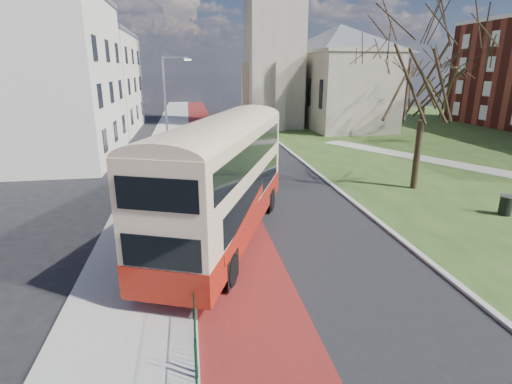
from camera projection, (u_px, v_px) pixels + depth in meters
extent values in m
plane|color=black|center=(273.00, 270.00, 14.98)|extent=(160.00, 160.00, 0.00)
cube|color=black|center=(242.00, 157.00, 34.06)|extent=(9.00, 120.00, 0.01)
cube|color=#591414|center=(210.00, 158.00, 33.63)|extent=(3.40, 120.00, 0.01)
cube|color=gray|center=(164.00, 159.00, 33.01)|extent=(4.00, 120.00, 0.12)
cube|color=#999993|center=(189.00, 158.00, 33.33)|extent=(0.25, 120.00, 0.13)
cube|color=#999993|center=(289.00, 150.00, 36.65)|extent=(0.25, 80.00, 0.13)
cube|color=#294117|center=(482.00, 144.00, 39.81)|extent=(40.00, 80.00, 0.04)
cylinder|color=#0C361D|center=(191.00, 211.00, 17.96)|extent=(0.04, 24.00, 0.04)
cylinder|color=#0C361D|center=(192.00, 231.00, 18.24)|extent=(0.04, 24.00, 0.04)
cube|color=gray|center=(274.00, 28.00, 48.50)|extent=(6.50, 6.50, 24.00)
cube|color=gray|center=(337.00, 91.00, 52.06)|extent=(9.00, 18.00, 9.00)
pyramid|color=#565960|center=(341.00, 24.00, 49.67)|extent=(9.00, 18.00, 3.60)
cube|color=beige|center=(44.00, 82.00, 31.65)|extent=(10.00, 14.00, 12.50)
cube|color=beige|center=(91.00, 84.00, 46.95)|extent=(10.00, 16.00, 11.00)
cube|color=#565960|center=(85.00, 32.00, 45.25)|extent=(10.30, 16.30, 0.50)
cylinder|color=gray|center=(166.00, 112.00, 30.01)|extent=(0.16, 0.16, 8.00)
cylinder|color=gray|center=(175.00, 58.00, 29.00)|extent=(1.80, 0.10, 0.10)
cube|color=silver|center=(188.00, 60.00, 29.19)|extent=(0.50, 0.18, 0.12)
cube|color=maroon|center=(224.00, 216.00, 17.32)|extent=(7.17, 12.46, 1.12)
cube|color=beige|center=(222.00, 167.00, 16.68)|extent=(7.12, 12.39, 3.24)
cube|color=black|center=(195.00, 186.00, 17.57)|extent=(3.77, 9.38, 1.06)
cube|color=black|center=(257.00, 190.00, 17.01)|extent=(3.77, 9.38, 1.06)
cube|color=black|center=(190.00, 150.00, 16.76)|extent=(4.13, 10.29, 1.00)
cube|color=black|center=(255.00, 152.00, 16.20)|extent=(4.13, 10.29, 1.00)
cube|color=black|center=(254.00, 159.00, 22.68)|extent=(2.36, 1.00, 1.17)
cube|color=black|center=(254.00, 130.00, 22.18)|extent=(2.36, 1.00, 1.00)
cube|color=orange|center=(254.00, 118.00, 22.00)|extent=(1.89, 0.83, 0.33)
cylinder|color=black|center=(223.00, 197.00, 21.65)|extent=(0.74, 1.20, 1.16)
cylinder|color=black|center=(270.00, 200.00, 21.12)|extent=(0.74, 1.20, 1.16)
cylinder|color=black|center=(160.00, 263.00, 14.31)|extent=(0.74, 1.20, 1.16)
cylinder|color=black|center=(230.00, 270.00, 13.78)|extent=(0.74, 1.20, 1.16)
cylinder|color=#2F2417|center=(417.00, 155.00, 24.55)|extent=(0.50, 0.50, 4.25)
cylinder|color=#312718|center=(421.00, 125.00, 40.29)|extent=(0.58, 0.58, 3.48)
cylinder|color=black|center=(506.00, 206.00, 20.41)|extent=(0.64, 0.64, 0.99)
cylinder|color=gray|center=(508.00, 196.00, 20.25)|extent=(0.68, 0.68, 0.07)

